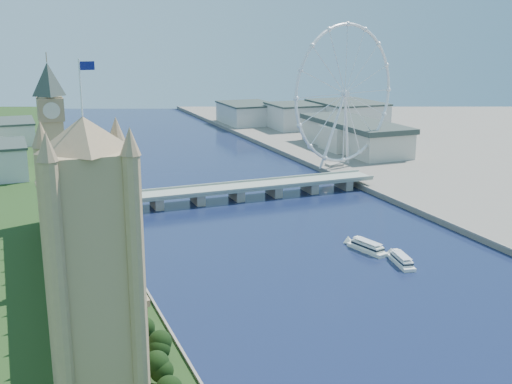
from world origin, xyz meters
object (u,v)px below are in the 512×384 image
victoria_tower (92,265)px  tour_boat_far (401,264)px  tour_boat_near (367,251)px  london_eye (345,94)px

victoria_tower → tour_boat_far: 198.74m
tour_boat_near → tour_boat_far: size_ratio=1.08×
tour_boat_far → london_eye: bearing=80.3°
tour_boat_near → tour_boat_far: tour_boat_near is taller
victoria_tower → tour_boat_near: size_ratio=3.79×
victoria_tower → london_eye: bearing=49.6°
victoria_tower → tour_boat_far: victoria_tower is taller
victoria_tower → tour_boat_far: bearing=26.6°
tour_boat_near → tour_boat_far: 25.53m
tour_boat_near → tour_boat_far: bearing=-89.2°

